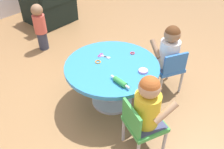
{
  "coord_description": "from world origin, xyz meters",
  "views": [
    {
      "loc": [
        -1.44,
        -1.25,
        1.82
      ],
      "look_at": [
        0.0,
        0.0,
        0.36
      ],
      "focal_mm": 37.89,
      "sensor_mm": 36.0,
      "label": 1
    }
  ],
  "objects_px": {
    "armchair_dark": "(50,5)",
    "toddler_standing": "(40,26)",
    "seated_child_right": "(170,48)",
    "rolling_pin": "(120,82)",
    "craft_scissors": "(103,56)",
    "child_chair_right": "(168,68)",
    "seated_child_left": "(148,103)",
    "craft_table": "(112,73)",
    "child_chair_left": "(141,124)"
  },
  "relations": [
    {
      "from": "armchair_dark",
      "to": "toddler_standing",
      "type": "height_order",
      "value": "armchair_dark"
    },
    {
      "from": "seated_child_right",
      "to": "toddler_standing",
      "type": "xyz_separation_m",
      "value": [
        -0.39,
        1.8,
        -0.17
      ]
    },
    {
      "from": "rolling_pin",
      "to": "craft_scissors",
      "type": "distance_m",
      "value": 0.48
    },
    {
      "from": "child_chair_right",
      "to": "seated_child_right",
      "type": "relative_size",
      "value": 1.05
    },
    {
      "from": "seated_child_left",
      "to": "seated_child_right",
      "type": "distance_m",
      "value": 0.89
    },
    {
      "from": "seated_child_left",
      "to": "craft_scissors",
      "type": "distance_m",
      "value": 0.84
    },
    {
      "from": "craft_table",
      "to": "child_chair_right",
      "type": "xyz_separation_m",
      "value": [
        0.56,
        -0.34,
        -0.07
      ]
    },
    {
      "from": "toddler_standing",
      "to": "craft_scissors",
      "type": "xyz_separation_m",
      "value": [
        -0.14,
        -1.32,
        0.13
      ]
    },
    {
      "from": "child_chair_left",
      "to": "seated_child_right",
      "type": "xyz_separation_m",
      "value": [
        0.87,
        0.27,
        0.23
      ]
    },
    {
      "from": "craft_table",
      "to": "seated_child_right",
      "type": "height_order",
      "value": "seated_child_right"
    },
    {
      "from": "armchair_dark",
      "to": "craft_table",
      "type": "bearing_deg",
      "value": -111.76
    },
    {
      "from": "child_chair_right",
      "to": "rolling_pin",
      "type": "xyz_separation_m",
      "value": [
        -0.73,
        0.09,
        0.2
      ]
    },
    {
      "from": "child_chair_left",
      "to": "seated_child_right",
      "type": "height_order",
      "value": "seated_child_right"
    },
    {
      "from": "child_chair_left",
      "to": "craft_scissors",
      "type": "xyz_separation_m",
      "value": [
        0.35,
        0.76,
        0.18
      ]
    },
    {
      "from": "child_chair_right",
      "to": "child_chair_left",
      "type": "bearing_deg",
      "value": -164.37
    },
    {
      "from": "toddler_standing",
      "to": "craft_scissors",
      "type": "distance_m",
      "value": 1.33
    },
    {
      "from": "child_chair_left",
      "to": "seated_child_left",
      "type": "bearing_deg",
      "value": -24.18
    },
    {
      "from": "seated_child_left",
      "to": "craft_table",
      "type": "bearing_deg",
      "value": 66.28
    },
    {
      "from": "rolling_pin",
      "to": "craft_scissors",
      "type": "xyz_separation_m",
      "value": [
        0.23,
        0.42,
        -0.02
      ]
    },
    {
      "from": "seated_child_left",
      "to": "armchair_dark",
      "type": "xyz_separation_m",
      "value": [
        1.12,
        2.74,
        -0.22
      ]
    },
    {
      "from": "craft_scissors",
      "to": "craft_table",
      "type": "bearing_deg",
      "value": -107.02
    },
    {
      "from": "toddler_standing",
      "to": "craft_scissors",
      "type": "bearing_deg",
      "value": -95.91
    },
    {
      "from": "armchair_dark",
      "to": "seated_child_right",
      "type": "bearing_deg",
      "value": -96.55
    },
    {
      "from": "toddler_standing",
      "to": "craft_table",
      "type": "bearing_deg",
      "value": -97.26
    },
    {
      "from": "seated_child_left",
      "to": "toddler_standing",
      "type": "relative_size",
      "value": 0.76
    },
    {
      "from": "toddler_standing",
      "to": "rolling_pin",
      "type": "bearing_deg",
      "value": -101.92
    },
    {
      "from": "toddler_standing",
      "to": "rolling_pin",
      "type": "xyz_separation_m",
      "value": [
        -0.37,
        -1.74,
        0.15
      ]
    },
    {
      "from": "armchair_dark",
      "to": "rolling_pin",
      "type": "height_order",
      "value": "armchair_dark"
    },
    {
      "from": "craft_table",
      "to": "armchair_dark",
      "type": "bearing_deg",
      "value": 68.24
    },
    {
      "from": "armchair_dark",
      "to": "child_chair_left",
      "type": "bearing_deg",
      "value": -112.96
    },
    {
      "from": "craft_table",
      "to": "seated_child_right",
      "type": "xyz_separation_m",
      "value": [
        0.58,
        -0.31,
        0.15
      ]
    },
    {
      "from": "rolling_pin",
      "to": "child_chair_left",
      "type": "bearing_deg",
      "value": -110.03
    },
    {
      "from": "craft_table",
      "to": "child_chair_right",
      "type": "bearing_deg",
      "value": -31.5
    },
    {
      "from": "child_chair_left",
      "to": "child_chair_right",
      "type": "distance_m",
      "value": 0.89
    },
    {
      "from": "toddler_standing",
      "to": "child_chair_right",
      "type": "bearing_deg",
      "value": -78.71
    },
    {
      "from": "armchair_dark",
      "to": "craft_scissors",
      "type": "height_order",
      "value": "armchair_dark"
    },
    {
      "from": "craft_table",
      "to": "seated_child_right",
      "type": "relative_size",
      "value": 1.85
    },
    {
      "from": "child_chair_left",
      "to": "seated_child_left",
      "type": "relative_size",
      "value": 1.05
    },
    {
      "from": "child_chair_right",
      "to": "rolling_pin",
      "type": "bearing_deg",
      "value": 172.78
    },
    {
      "from": "toddler_standing",
      "to": "craft_scissors",
      "type": "height_order",
      "value": "toddler_standing"
    },
    {
      "from": "child_chair_left",
      "to": "seated_child_right",
      "type": "bearing_deg",
      "value": 17.43
    },
    {
      "from": "craft_scissors",
      "to": "child_chair_left",
      "type": "bearing_deg",
      "value": -114.99
    },
    {
      "from": "craft_scissors",
      "to": "seated_child_left",
      "type": "bearing_deg",
      "value": -112.25
    },
    {
      "from": "armchair_dark",
      "to": "rolling_pin",
      "type": "bearing_deg",
      "value": -113.36
    },
    {
      "from": "craft_table",
      "to": "child_chair_left",
      "type": "xyz_separation_m",
      "value": [
        -0.3,
        -0.58,
        -0.07
      ]
    },
    {
      "from": "child_chair_right",
      "to": "craft_scissors",
      "type": "relative_size",
      "value": 3.83
    },
    {
      "from": "child_chair_right",
      "to": "craft_scissors",
      "type": "distance_m",
      "value": 0.74
    },
    {
      "from": "child_chair_left",
      "to": "rolling_pin",
      "type": "xyz_separation_m",
      "value": [
        0.12,
        0.33,
        0.2
      ]
    },
    {
      "from": "child_chair_left",
      "to": "craft_scissors",
      "type": "distance_m",
      "value": 0.85
    },
    {
      "from": "craft_table",
      "to": "seated_child_left",
      "type": "height_order",
      "value": "seated_child_left"
    }
  ]
}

